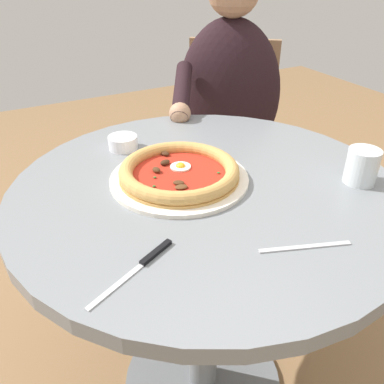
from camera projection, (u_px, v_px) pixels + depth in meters
name	position (u px, v px, depth m)	size (l,w,h in m)	color
ground_plane	(202.00, 382.00, 1.35)	(6.00, 6.00, 0.02)	olive
dining_table	(205.00, 237.00, 1.04)	(0.92, 0.92, 0.74)	gray
pizza_on_plate	(179.00, 173.00, 0.97)	(0.33, 0.33, 0.04)	white
water_glass	(361.00, 168.00, 0.95)	(0.07, 0.07, 0.08)	silver
steak_knife	(144.00, 262.00, 0.72)	(0.19, 0.10, 0.01)	silver
ramekin_capers	(123.00, 142.00, 1.12)	(0.08, 0.08, 0.04)	white
fork_utensil	(305.00, 247.00, 0.76)	(0.17, 0.07, 0.00)	#BCBCC1
diner_person	(226.00, 143.00, 1.67)	(0.55, 0.43, 1.18)	#282833
cafe_chair_diner	(229.00, 130.00, 1.80)	(0.59, 0.59, 0.89)	#957050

